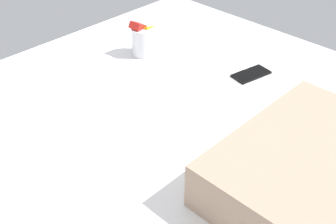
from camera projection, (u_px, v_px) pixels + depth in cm
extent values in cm
cube|color=white|center=(138.00, 154.00, 133.39)|extent=(180.00, 140.00, 18.00)
cylinder|color=silver|center=(143.00, 41.00, 164.58)|extent=(9.00, 9.00, 11.00)
cube|color=red|center=(141.00, 46.00, 166.53)|extent=(5.98, 6.33, 4.82)
cube|color=orange|center=(146.00, 43.00, 163.97)|extent=(6.44, 4.72, 5.82)
cube|color=yellow|center=(142.00, 37.00, 163.58)|extent=(6.70, 7.12, 5.38)
cube|color=yellow|center=(147.00, 31.00, 162.93)|extent=(5.11, 5.01, 4.68)
cube|color=red|center=(138.00, 27.00, 161.12)|extent=(6.42, 5.44, 5.06)
cube|color=black|center=(251.00, 74.00, 154.54)|extent=(15.10, 9.53, 0.80)
cube|color=tan|center=(309.00, 169.00, 105.51)|extent=(52.00, 36.00, 13.00)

